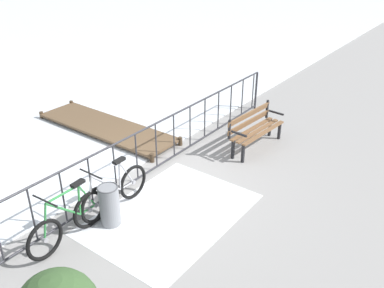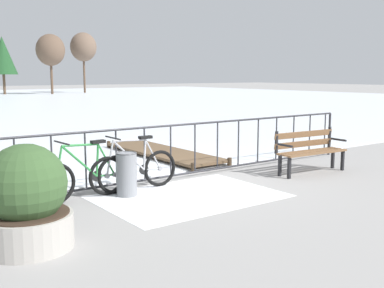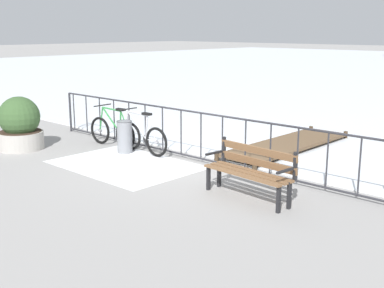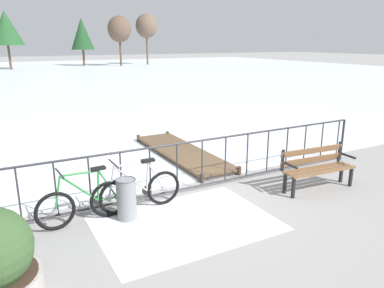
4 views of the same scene
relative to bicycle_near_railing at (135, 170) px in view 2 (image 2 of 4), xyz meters
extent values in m
plane|color=gray|center=(1.25, 0.32, -0.37)|extent=(160.00, 160.00, 0.00)
cube|color=white|center=(0.53, -0.88, -0.36)|extent=(2.94, 2.08, 0.01)
cylinder|color=#2D2D33|center=(1.25, 0.32, 0.68)|extent=(9.00, 0.04, 0.04)
cylinder|color=#2D2D33|center=(1.25, 0.32, -0.29)|extent=(9.00, 0.04, 0.04)
cylinder|color=#2D2D33|center=(5.75, 0.32, 0.16)|extent=(0.06, 0.06, 1.05)
cylinder|color=#2D2D33|center=(-1.91, 0.32, 0.20)|extent=(0.03, 0.03, 0.97)
cylinder|color=#2D2D33|center=(-1.34, 0.32, 0.20)|extent=(0.03, 0.03, 0.97)
cylinder|color=#2D2D33|center=(-0.76, 0.32, 0.20)|extent=(0.03, 0.03, 0.97)
cylinder|color=#2D2D33|center=(-0.19, 0.32, 0.20)|extent=(0.03, 0.03, 0.97)
cylinder|color=#2D2D33|center=(0.39, 0.32, 0.20)|extent=(0.03, 0.03, 0.97)
cylinder|color=#2D2D33|center=(0.97, 0.32, 0.20)|extent=(0.03, 0.03, 0.97)
cylinder|color=#2D2D33|center=(1.54, 0.32, 0.20)|extent=(0.03, 0.03, 0.97)
cylinder|color=#2D2D33|center=(2.12, 0.32, 0.20)|extent=(0.03, 0.03, 0.97)
cylinder|color=#2D2D33|center=(2.69, 0.32, 0.20)|extent=(0.03, 0.03, 0.97)
cylinder|color=#2D2D33|center=(3.27, 0.32, 0.20)|extent=(0.03, 0.03, 0.97)
cylinder|color=#2D2D33|center=(3.85, 0.32, 0.20)|extent=(0.03, 0.03, 0.97)
cylinder|color=#2D2D33|center=(4.42, 0.32, 0.20)|extent=(0.03, 0.03, 0.97)
cylinder|color=#2D2D33|center=(5.00, 0.32, 0.20)|extent=(0.03, 0.03, 0.97)
cylinder|color=#2D2D33|center=(5.57, 0.32, 0.20)|extent=(0.03, 0.03, 0.97)
torus|color=black|center=(0.52, 0.00, -0.04)|extent=(0.66, 0.07, 0.66)
cylinder|color=gray|center=(0.52, 0.00, -0.04)|extent=(0.08, 0.06, 0.08)
torus|color=black|center=(-0.53, 0.00, -0.04)|extent=(0.66, 0.07, 0.66)
cylinder|color=gray|center=(-0.53, 0.00, -0.04)|extent=(0.08, 0.06, 0.08)
cylinder|color=#B2B2B7|center=(0.21, 0.00, 0.25)|extent=(0.08, 0.04, 0.53)
cylinder|color=#B2B2B7|center=(-0.11, 0.00, 0.26)|extent=(0.61, 0.04, 0.59)
cylinder|color=#B2B2B7|center=(-0.09, 0.00, 0.53)|extent=(0.63, 0.04, 0.07)
cylinder|color=#B2B2B7|center=(0.35, 0.00, -0.03)|extent=(0.34, 0.03, 0.05)
cylinder|color=#B2B2B7|center=(0.37, 0.00, 0.24)|extent=(0.32, 0.03, 0.56)
cylinder|color=#B2B2B7|center=(-0.47, 0.00, 0.25)|extent=(0.16, 0.03, 0.59)
cube|color=black|center=(0.23, 0.00, 0.55)|extent=(0.24, 0.10, 0.05)
cylinder|color=black|center=(-0.40, 0.00, 0.59)|extent=(0.03, 0.52, 0.03)
cylinder|color=black|center=(0.19, 0.00, -0.02)|extent=(0.18, 0.02, 0.18)
torus|color=black|center=(-0.38, 0.02, -0.04)|extent=(0.66, 0.10, 0.66)
cylinder|color=gray|center=(-0.38, 0.02, -0.04)|extent=(0.08, 0.07, 0.08)
torus|color=black|center=(-1.43, -0.05, -0.04)|extent=(0.66, 0.10, 0.66)
cylinder|color=gray|center=(-1.43, -0.05, -0.04)|extent=(0.08, 0.07, 0.08)
cylinder|color=#2D843D|center=(-0.69, 0.00, 0.25)|extent=(0.08, 0.04, 0.53)
cylinder|color=#2D843D|center=(-1.01, -0.02, 0.26)|extent=(0.61, 0.08, 0.59)
cylinder|color=#2D843D|center=(-0.99, -0.02, 0.53)|extent=(0.63, 0.08, 0.07)
cylinder|color=#2D843D|center=(-0.55, 0.01, -0.03)|extent=(0.34, 0.05, 0.05)
cylinder|color=#2D843D|center=(-0.52, 0.01, 0.24)|extent=(0.32, 0.05, 0.56)
cylinder|color=#2D843D|center=(-1.36, -0.05, 0.25)|extent=(0.16, 0.04, 0.59)
cube|color=black|center=(-0.67, 0.00, 0.55)|extent=(0.25, 0.12, 0.05)
cylinder|color=black|center=(-1.30, -0.04, 0.59)|extent=(0.06, 0.52, 0.03)
cylinder|color=black|center=(-0.71, 0.00, -0.02)|extent=(0.18, 0.03, 0.18)
cube|color=brown|center=(3.65, -0.73, 0.07)|extent=(1.60, 0.23, 0.04)
cube|color=brown|center=(3.64, -0.89, 0.07)|extent=(1.60, 0.23, 0.04)
cube|color=brown|center=(3.63, -1.04, 0.07)|extent=(1.60, 0.23, 0.04)
cube|color=brown|center=(3.66, -0.64, 0.21)|extent=(1.60, 0.18, 0.12)
cube|color=brown|center=(3.66, -0.64, 0.41)|extent=(1.60, 0.18, 0.12)
cube|color=black|center=(4.39, -1.08, -0.15)|extent=(0.05, 0.06, 0.44)
cube|color=black|center=(4.41, -0.82, -0.15)|extent=(0.05, 0.06, 0.44)
cube|color=black|center=(4.42, -0.70, 0.30)|extent=(0.05, 0.05, 0.45)
cube|color=black|center=(4.40, -0.95, 0.27)|extent=(0.07, 0.40, 0.04)
cube|color=black|center=(2.87, -0.96, -0.15)|extent=(0.05, 0.06, 0.44)
cube|color=black|center=(2.89, -0.70, -0.15)|extent=(0.05, 0.06, 0.44)
cube|color=black|center=(2.90, -0.58, 0.30)|extent=(0.05, 0.05, 0.45)
cube|color=black|center=(2.88, -0.83, 0.27)|extent=(0.07, 0.40, 0.04)
cylinder|color=#ADA8A0|center=(-2.34, -1.65, -0.16)|extent=(1.04, 1.04, 0.41)
cylinder|color=#38281E|center=(-2.34, -1.65, 0.05)|extent=(0.95, 0.95, 0.02)
sphere|color=#38562D|center=(-2.34, -1.65, 0.39)|extent=(0.94, 0.94, 0.94)
cylinder|color=gray|center=(-0.28, -0.23, -0.01)|extent=(0.34, 0.34, 0.72)
torus|color=#494A4E|center=(-0.28, -0.23, 0.35)|extent=(0.35, 0.35, 0.02)
cube|color=brown|center=(2.22, 2.57, -0.25)|extent=(1.10, 3.91, 0.06)
cylinder|color=#433323|center=(1.72, 0.62, -0.27)|extent=(0.10, 0.10, 0.20)
cylinder|color=#433323|center=(2.71, 0.62, -0.27)|extent=(0.10, 0.10, 0.20)
cylinder|color=#433323|center=(1.72, 4.53, -0.27)|extent=(0.10, 0.10, 0.20)
cylinder|color=#433323|center=(2.71, 4.53, -0.27)|extent=(0.10, 0.10, 0.20)
cylinder|color=brown|center=(8.84, 42.62, 1.31)|extent=(0.26, 0.26, 3.36)
cone|color=#1E4723|center=(8.84, 42.62, 3.55)|extent=(2.81, 2.81, 3.80)
cylinder|color=brown|center=(12.84, 40.02, 1.44)|extent=(0.25, 0.25, 3.61)
ellipsoid|color=brown|center=(12.84, 40.02, 4.11)|extent=(2.89, 2.89, 3.17)
cylinder|color=brown|center=(16.93, 41.28, 1.69)|extent=(0.22, 0.22, 4.12)
ellipsoid|color=brown|center=(16.93, 41.28, 4.60)|extent=(2.82, 2.82, 3.10)
camera|label=1|loc=(-3.96, -4.66, 4.02)|focal=38.33mm
camera|label=2|loc=(-3.87, -6.95, 1.64)|focal=43.38mm
camera|label=3|loc=(8.31, -7.20, 2.36)|focal=46.59mm
camera|label=4|loc=(-2.10, -5.89, 2.61)|focal=34.44mm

